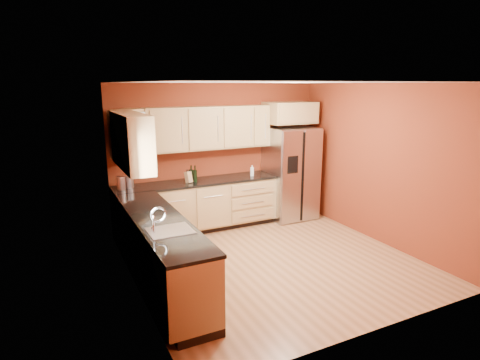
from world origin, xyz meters
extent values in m
plane|color=brown|center=(0.00, 0.00, 0.00)|extent=(4.00, 4.00, 0.00)
plane|color=white|center=(0.00, 0.00, 2.60)|extent=(4.00, 4.00, 0.00)
cube|color=maroon|center=(0.00, 2.00, 1.30)|extent=(4.00, 0.04, 2.60)
cube|color=maroon|center=(0.00, -2.00, 1.30)|extent=(4.00, 0.04, 2.60)
cube|color=maroon|center=(-2.00, 0.00, 1.30)|extent=(0.04, 4.00, 2.60)
cube|color=maroon|center=(2.00, 0.00, 1.30)|extent=(0.04, 4.00, 2.60)
cube|color=#A58450|center=(-0.55, 1.70, 0.44)|extent=(2.90, 0.60, 0.88)
cube|color=#A58450|center=(-1.70, 0.00, 0.44)|extent=(0.60, 2.80, 0.88)
cube|color=black|center=(-0.55, 1.69, 0.90)|extent=(2.90, 0.62, 0.04)
cube|color=black|center=(-1.69, 0.00, 0.90)|extent=(0.62, 2.80, 0.04)
cube|color=#A58450|center=(-0.25, 1.83, 1.83)|extent=(2.30, 0.33, 0.75)
cube|color=#A58450|center=(-1.83, 0.72, 1.83)|extent=(0.33, 1.35, 0.75)
cube|color=#A58450|center=(-1.67, 1.67, 1.83)|extent=(0.67, 0.67, 0.75)
cube|color=#A58450|center=(1.35, 1.70, 2.05)|extent=(0.92, 0.60, 0.40)
cube|color=silver|center=(1.35, 1.62, 0.89)|extent=(0.90, 0.75, 1.78)
cube|color=white|center=(-1.98, -0.50, 1.55)|extent=(0.03, 0.90, 1.00)
cylinder|color=silver|center=(-1.70, 1.73, 1.02)|extent=(0.13, 0.13, 0.20)
cylinder|color=silver|center=(-1.85, 1.67, 1.03)|extent=(0.17, 0.17, 0.22)
cube|color=tan|center=(-0.72, 1.65, 1.02)|extent=(0.12, 0.12, 0.19)
cylinder|color=white|center=(0.50, 1.62, 1.02)|extent=(0.07, 0.07, 0.20)
camera|label=1|loc=(-2.90, -4.78, 2.57)|focal=30.00mm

